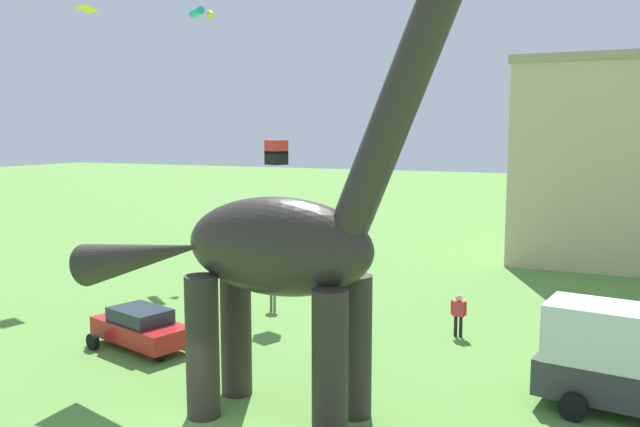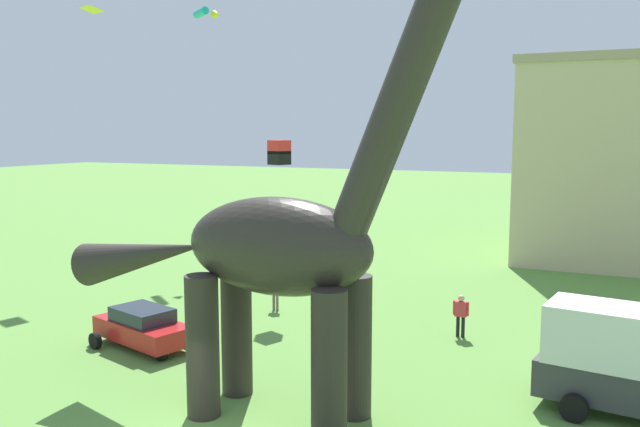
{
  "view_description": "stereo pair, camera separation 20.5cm",
  "coord_description": "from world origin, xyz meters",
  "views": [
    {
      "loc": [
        9.66,
        -13.04,
        8.23
      ],
      "look_at": [
        2.04,
        3.95,
        5.89
      ],
      "focal_mm": 36.88,
      "sensor_mm": 36.0,
      "label": 1
    },
    {
      "loc": [
        9.85,
        -12.96,
        8.23
      ],
      "look_at": [
        2.04,
        3.95,
        5.89
      ],
      "focal_mm": 36.88,
      "sensor_mm": 36.0,
      "label": 2
    }
  ],
  "objects": [
    {
      "name": "kite_far_left",
      "position": [
        -4.73,
        14.08,
        7.24
      ],
      "size": [
        1.04,
        1.04,
        1.14
      ],
      "color": "red"
    },
    {
      "name": "parked_box_truck",
      "position": [
        10.51,
        7.3,
        1.65
      ],
      "size": [
        5.84,
        2.88,
        3.2
      ],
      "rotation": [
        0.0,
        0.0,
        -0.14
      ],
      "color": "#38383D",
      "rests_on": "ground_plane"
    },
    {
      "name": "kite_near_high",
      "position": [
        -18.12,
        16.58,
        15.11
      ],
      "size": [
        1.48,
        1.28,
        0.26
      ],
      "color": "yellow"
    },
    {
      "name": "kite_drifting",
      "position": [
        -14.7,
        22.74,
        15.64
      ],
      "size": [
        1.75,
        1.81,
        0.51
      ],
      "color": "#19B2B7"
    },
    {
      "name": "person_watching_child",
      "position": [
        4.25,
        12.66,
        1.04
      ],
      "size": [
        0.64,
        0.28,
        1.72
      ],
      "rotation": [
        0.0,
        0.0,
        5.34
      ],
      "color": "black",
      "rests_on": "ground_plane"
    },
    {
      "name": "person_far_spectator",
      "position": [
        -4.39,
        12.97,
        0.92
      ],
      "size": [
        0.57,
        0.25,
        1.52
      ],
      "rotation": [
        0.0,
        0.0,
        4.94
      ],
      "color": "#6B6056",
      "rests_on": "ground_plane"
    },
    {
      "name": "dinosaur_sculpture",
      "position": [
        1.06,
        3.11,
        5.0
      ],
      "size": [
        13.23,
        2.8,
        13.83
      ],
      "rotation": [
        0.0,
        0.0,
        0.35
      ],
      "color": "#2D2823",
      "rests_on": "ground_plane"
    },
    {
      "name": "parked_sedan_left",
      "position": [
        -6.5,
        6.28,
        0.81
      ],
      "size": [
        4.53,
        2.89,
        1.55
      ],
      "rotation": [
        0.0,
        0.0,
        -0.28
      ],
      "color": "red",
      "rests_on": "ground_plane"
    }
  ]
}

